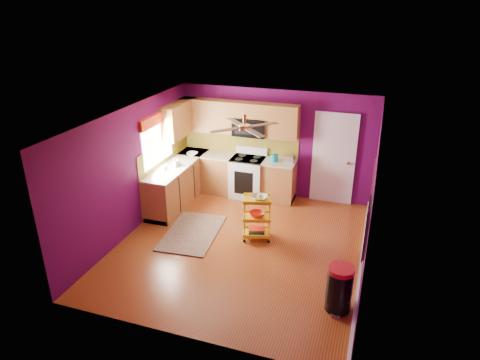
% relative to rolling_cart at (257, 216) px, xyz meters
% --- Properties ---
extents(ground, '(5.00, 5.00, 0.00)m').
position_rel_rolling_cart_xyz_m(ground, '(-0.21, -0.36, -0.49)').
color(ground, maroon).
rests_on(ground, ground).
extents(room_envelope, '(4.54, 5.04, 2.52)m').
position_rel_rolling_cart_xyz_m(room_envelope, '(-0.19, -0.36, 1.14)').
color(room_envelope, '#54094A').
rests_on(room_envelope, ground).
extents(lower_cabinets, '(2.81, 2.31, 0.94)m').
position_rel_rolling_cart_xyz_m(lower_cabinets, '(-1.56, 1.46, -0.06)').
color(lower_cabinets, brown).
rests_on(lower_cabinets, ground).
extents(electric_range, '(0.76, 0.66, 1.13)m').
position_rel_rolling_cart_xyz_m(electric_range, '(-0.76, 1.81, -0.01)').
color(electric_range, white).
rests_on(electric_range, ground).
extents(upper_cabinetry, '(2.80, 2.30, 1.26)m').
position_rel_rolling_cart_xyz_m(upper_cabinetry, '(-1.45, 1.81, 1.31)').
color(upper_cabinetry, brown).
rests_on(upper_cabinetry, ground).
extents(left_window, '(0.08, 1.35, 1.08)m').
position_rel_rolling_cart_xyz_m(left_window, '(-2.43, 0.69, 1.25)').
color(left_window, white).
rests_on(left_window, ground).
extents(panel_door, '(0.95, 0.11, 2.15)m').
position_rel_rolling_cart_xyz_m(panel_door, '(1.14, 2.11, 0.53)').
color(panel_door, white).
rests_on(panel_door, ground).
extents(right_wall_art, '(0.04, 2.74, 1.04)m').
position_rel_rolling_cart_xyz_m(right_wall_art, '(2.02, -0.70, 0.95)').
color(right_wall_art, black).
rests_on(right_wall_art, ground).
extents(ceiling_fan, '(1.01, 1.01, 0.26)m').
position_rel_rolling_cart_xyz_m(ceiling_fan, '(-0.21, -0.16, 1.80)').
color(ceiling_fan, '#BF8C3F').
rests_on(ceiling_fan, ground).
extents(shag_rug, '(1.12, 1.69, 0.02)m').
position_rel_rolling_cart_xyz_m(shag_rug, '(-1.28, -0.23, -0.48)').
color(shag_rug, black).
rests_on(shag_rug, ground).
extents(rolling_cart, '(0.61, 0.52, 0.95)m').
position_rel_rolling_cart_xyz_m(rolling_cart, '(0.00, 0.00, 0.00)').
color(rolling_cart, yellow).
rests_on(rolling_cart, ground).
extents(trash_can, '(0.44, 0.46, 0.74)m').
position_rel_rolling_cart_xyz_m(trash_can, '(1.74, -1.59, -0.12)').
color(trash_can, black).
rests_on(trash_can, ground).
extents(teal_kettle, '(0.18, 0.18, 0.21)m').
position_rel_rolling_cart_xyz_m(teal_kettle, '(-0.14, 1.81, 0.53)').
color(teal_kettle, teal).
rests_on(teal_kettle, lower_cabinets).
extents(toaster, '(0.22, 0.15, 0.18)m').
position_rel_rolling_cart_xyz_m(toaster, '(0.19, 1.84, 0.54)').
color(toaster, beige).
rests_on(toaster, lower_cabinets).
extents(soap_bottle_a, '(0.09, 0.09, 0.20)m').
position_rel_rolling_cart_xyz_m(soap_bottle_a, '(-2.11, 0.78, 0.55)').
color(soap_bottle_a, '#EA3F72').
rests_on(soap_bottle_a, lower_cabinets).
extents(soap_bottle_b, '(0.14, 0.14, 0.18)m').
position_rel_rolling_cart_xyz_m(soap_bottle_b, '(-2.10, 0.91, 0.54)').
color(soap_bottle_b, white).
rests_on(soap_bottle_b, lower_cabinets).
extents(counter_dish, '(0.25, 0.25, 0.06)m').
position_rel_rolling_cart_xyz_m(counter_dish, '(-2.07, 1.60, 0.48)').
color(counter_dish, white).
rests_on(counter_dish, lower_cabinets).
extents(counter_cup, '(0.13, 0.13, 0.10)m').
position_rel_rolling_cart_xyz_m(counter_cup, '(-2.26, 0.57, 0.50)').
color(counter_cup, white).
rests_on(counter_cup, lower_cabinets).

